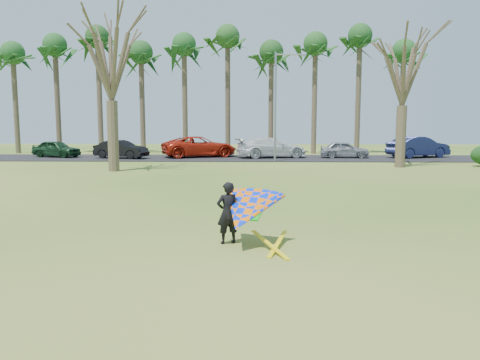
{
  "coord_description": "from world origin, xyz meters",
  "views": [
    {
      "loc": [
        0.44,
        -12.83,
        2.95
      ],
      "look_at": [
        0.0,
        2.0,
        1.1
      ],
      "focal_mm": 35.0,
      "sensor_mm": 36.0,
      "label": 1
    }
  ],
  "objects_px": {
    "streetlight": "(278,101)",
    "car_4": "(344,149)",
    "car_0": "(56,149)",
    "car_3": "(271,147)",
    "bare_tree_left": "(110,54)",
    "car_2": "(199,147)",
    "car_1": "(121,149)",
    "kite_flyer": "(245,211)",
    "bare_tree_right": "(404,65)",
    "car_5": "(418,147)"
  },
  "relations": [
    {
      "from": "car_0",
      "to": "car_3",
      "type": "xyz_separation_m",
      "value": [
        17.72,
        0.0,
        0.13
      ]
    },
    {
      "from": "car_0",
      "to": "car_3",
      "type": "height_order",
      "value": "car_3"
    },
    {
      "from": "bare_tree_left",
      "to": "car_2",
      "type": "bearing_deg",
      "value": 70.05
    },
    {
      "from": "streetlight",
      "to": "car_4",
      "type": "height_order",
      "value": "streetlight"
    },
    {
      "from": "streetlight",
      "to": "car_4",
      "type": "xyz_separation_m",
      "value": [
        5.63,
        3.34,
        -3.74
      ]
    },
    {
      "from": "bare_tree_left",
      "to": "car_0",
      "type": "distance_m",
      "value": 14.33
    },
    {
      "from": "car_0",
      "to": "car_3",
      "type": "distance_m",
      "value": 17.72
    },
    {
      "from": "car_1",
      "to": "kite_flyer",
      "type": "relative_size",
      "value": 1.81
    },
    {
      "from": "car_2",
      "to": "car_5",
      "type": "height_order",
      "value": "car_5"
    },
    {
      "from": "car_1",
      "to": "car_2",
      "type": "xyz_separation_m",
      "value": [
        6.1,
        1.58,
        0.14
      ]
    },
    {
      "from": "car_5",
      "to": "car_0",
      "type": "bearing_deg",
      "value": 67.68
    },
    {
      "from": "bare_tree_left",
      "to": "kite_flyer",
      "type": "height_order",
      "value": "bare_tree_left"
    },
    {
      "from": "bare_tree_left",
      "to": "car_4",
      "type": "height_order",
      "value": "bare_tree_left"
    },
    {
      "from": "streetlight",
      "to": "car_3",
      "type": "relative_size",
      "value": 1.41
    },
    {
      "from": "car_4",
      "to": "car_5",
      "type": "relative_size",
      "value": 0.75
    },
    {
      "from": "kite_flyer",
      "to": "bare_tree_left",
      "type": "bearing_deg",
      "value": 115.91
    },
    {
      "from": "car_4",
      "to": "car_5",
      "type": "height_order",
      "value": "car_5"
    },
    {
      "from": "streetlight",
      "to": "car_2",
      "type": "bearing_deg",
      "value": 148.58
    },
    {
      "from": "car_0",
      "to": "kite_flyer",
      "type": "height_order",
      "value": "kite_flyer"
    },
    {
      "from": "car_1",
      "to": "kite_flyer",
      "type": "xyz_separation_m",
      "value": [
        10.41,
        -26.16,
        0.07
      ]
    },
    {
      "from": "bare_tree_left",
      "to": "bare_tree_right",
      "type": "relative_size",
      "value": 1.05
    },
    {
      "from": "car_1",
      "to": "car_2",
      "type": "distance_m",
      "value": 6.31
    },
    {
      "from": "car_2",
      "to": "kite_flyer",
      "type": "height_order",
      "value": "kite_flyer"
    },
    {
      "from": "car_0",
      "to": "car_3",
      "type": "bearing_deg",
      "value": -72.82
    },
    {
      "from": "car_4",
      "to": "kite_flyer",
      "type": "relative_size",
      "value": 1.63
    },
    {
      "from": "bare_tree_left",
      "to": "bare_tree_right",
      "type": "distance_m",
      "value": 18.25
    },
    {
      "from": "car_0",
      "to": "car_3",
      "type": "relative_size",
      "value": 0.71
    },
    {
      "from": "streetlight",
      "to": "car_1",
      "type": "height_order",
      "value": "streetlight"
    },
    {
      "from": "car_5",
      "to": "kite_flyer",
      "type": "bearing_deg",
      "value": 130.71
    },
    {
      "from": "car_1",
      "to": "streetlight",
      "type": "bearing_deg",
      "value": -84.0
    },
    {
      "from": "streetlight",
      "to": "car_3",
      "type": "bearing_deg",
      "value": 95.3
    },
    {
      "from": "car_1",
      "to": "car_2",
      "type": "height_order",
      "value": "car_2"
    },
    {
      "from": "car_5",
      "to": "car_1",
      "type": "bearing_deg",
      "value": 70.35
    },
    {
      "from": "streetlight",
      "to": "car_4",
      "type": "relative_size",
      "value": 2.05
    },
    {
      "from": "car_0",
      "to": "car_5",
      "type": "distance_m",
      "value": 29.69
    },
    {
      "from": "bare_tree_left",
      "to": "kite_flyer",
      "type": "distance_m",
      "value": 19.78
    },
    {
      "from": "bare_tree_right",
      "to": "streetlight",
      "type": "relative_size",
      "value": 1.15
    },
    {
      "from": "car_4",
      "to": "car_5",
      "type": "distance_m",
      "value": 6.03
    },
    {
      "from": "bare_tree_right",
      "to": "kite_flyer",
      "type": "xyz_separation_m",
      "value": [
        -9.77,
        -19.93,
        -5.73
      ]
    },
    {
      "from": "bare_tree_left",
      "to": "car_5",
      "type": "xyz_separation_m",
      "value": [
        21.82,
        10.66,
        -6.0
      ]
    },
    {
      "from": "bare_tree_right",
      "to": "car_5",
      "type": "xyz_separation_m",
      "value": [
        3.82,
        7.66,
        -5.65
      ]
    },
    {
      "from": "car_3",
      "to": "kite_flyer",
      "type": "bearing_deg",
      "value": 161.72
    },
    {
      "from": "streetlight",
      "to": "car_4",
      "type": "bearing_deg",
      "value": 30.65
    },
    {
      "from": "kite_flyer",
      "to": "car_4",
      "type": "bearing_deg",
      "value": 74.49
    },
    {
      "from": "car_3",
      "to": "car_4",
      "type": "bearing_deg",
      "value": -104.25
    },
    {
      "from": "car_1",
      "to": "car_3",
      "type": "height_order",
      "value": "car_3"
    },
    {
      "from": "bare_tree_right",
      "to": "car_4",
      "type": "height_order",
      "value": "bare_tree_right"
    },
    {
      "from": "car_4",
      "to": "kite_flyer",
      "type": "height_order",
      "value": "kite_flyer"
    },
    {
      "from": "car_2",
      "to": "streetlight",
      "type": "bearing_deg",
      "value": -144.56
    },
    {
      "from": "car_2",
      "to": "car_4",
      "type": "bearing_deg",
      "value": -115.41
    }
  ]
}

